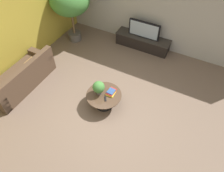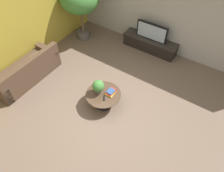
# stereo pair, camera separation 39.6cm
# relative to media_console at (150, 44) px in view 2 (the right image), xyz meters

# --- Properties ---
(ground_plane) EXTENTS (24.00, 24.00, 0.00)m
(ground_plane) POSITION_rel_media_console_xyz_m (0.28, -2.94, -0.23)
(ground_plane) COLOR brown
(back_wall_stone) EXTENTS (7.40, 0.12, 3.00)m
(back_wall_stone) POSITION_rel_media_console_xyz_m (0.28, 0.32, 1.27)
(back_wall_stone) COLOR #A39E93
(back_wall_stone) RESTS_ON ground
(side_wall_left) EXTENTS (0.12, 7.40, 3.00)m
(side_wall_left) POSITION_rel_media_console_xyz_m (-2.98, -2.74, 1.27)
(side_wall_left) COLOR gold
(side_wall_left) RESTS_ON ground
(media_console) EXTENTS (1.87, 0.50, 0.43)m
(media_console) POSITION_rel_media_console_xyz_m (0.00, 0.00, 0.00)
(media_console) COLOR black
(media_console) RESTS_ON ground
(television) EXTENTS (1.06, 0.13, 0.56)m
(television) POSITION_rel_media_console_xyz_m (-0.00, -0.00, 0.48)
(television) COLOR black
(television) RESTS_ON media_console
(coffee_table) EXTENTS (0.93, 0.93, 0.40)m
(coffee_table) POSITION_rel_media_console_xyz_m (0.06, -2.84, 0.05)
(coffee_table) COLOR black
(coffee_table) RESTS_ON ground
(couch_by_wall) EXTENTS (0.84, 2.07, 0.84)m
(couch_by_wall) POSITION_rel_media_console_xyz_m (-2.38, -3.31, 0.06)
(couch_by_wall) COLOR #4C3828
(couch_by_wall) RESTS_ON ground
(potted_palm_tall) EXTENTS (1.28, 1.28, 1.95)m
(potted_palm_tall) POSITION_rel_media_console_xyz_m (-2.34, -0.71, 1.20)
(potted_palm_tall) COLOR #514C47
(potted_palm_tall) RESTS_ON ground
(potted_plant_tabletop) EXTENTS (0.31, 0.31, 0.40)m
(potted_plant_tabletop) POSITION_rel_media_console_xyz_m (-0.07, -2.86, 0.41)
(potted_plant_tabletop) COLOR #514C47
(potted_plant_tabletop) RESTS_ON coffee_table
(book_stack) EXTENTS (0.22, 0.31, 0.08)m
(book_stack) POSITION_rel_media_console_xyz_m (0.21, -2.69, 0.21)
(book_stack) COLOR gold
(book_stack) RESTS_ON coffee_table
(remote_black) EXTENTS (0.12, 0.16, 0.02)m
(remote_black) POSITION_rel_media_console_xyz_m (0.17, -2.94, 0.18)
(remote_black) COLOR black
(remote_black) RESTS_ON coffee_table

